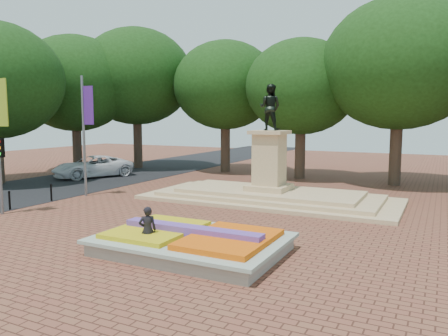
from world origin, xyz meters
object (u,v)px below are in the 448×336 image
van (92,167)px  pedestrian (148,230)px  monument (269,185)px  flower_bed (192,242)px

van → pedestrian: size_ratio=3.66×
van → pedestrian: bearing=-16.8°
monument → van: bearing=170.0°
van → monument: bearing=14.7°
flower_bed → monument: bearing=95.9°
monument → pedestrian: size_ratio=8.58×
flower_bed → van: size_ratio=1.06×
monument → pedestrian: 10.81m
flower_bed → pedestrian: 1.58m
flower_bed → monument: monument is taller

